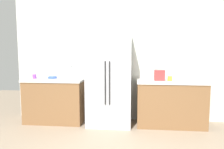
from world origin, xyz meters
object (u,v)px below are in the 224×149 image
Objects in this scene: rice_cooker at (184,73)px; refrigerator at (109,80)px; bottle_a at (72,74)px; cup_a at (34,76)px; toaster at (159,75)px; cup_b at (170,79)px; bowl_a at (52,77)px.

refrigerator is at bearing -177.51° from rice_cooker.
rice_cooker is 2.24m from bottle_a.
refrigerator is 0.79m from bottle_a.
toaster is at bearing 0.11° from cup_a.
bottle_a is (-2.24, -0.03, -0.05)m from rice_cooker.
refrigerator is 1.47m from rice_cooker.
cup_a is at bearing 178.18° from refrigerator.
refrigerator reaches higher than cup_b.
toaster is at bearing -1.69° from bowl_a.
cup_a is (-1.59, 0.05, 0.05)m from refrigerator.
toaster is 2.57m from cup_a.
cup_b is 0.51× the size of bowl_a.
bottle_a is at bearing -179.16° from rice_cooker.
cup_b is (1.18, 0.01, 0.05)m from refrigerator.
toaster is 0.63× the size of rice_cooker.
toaster is at bearing 166.95° from cup_b.
bowl_a is (0.36, 0.07, -0.02)m from cup_a.
cup_a is at bearing -179.75° from rice_cooker.
refrigerator is 1.59m from cup_a.
toaster is 0.47m from rice_cooker.
bottle_a is 2.87× the size of cup_b.
cup_b is at bearing -0.85° from cup_a.
toaster is 1.77m from bottle_a.
toaster reaches higher than cup_b.
cup_b is at bearing -13.05° from toaster.
toaster reaches higher than bowl_a.
cup_b is (1.96, -0.02, -0.06)m from bottle_a.
rice_cooker reaches higher than bottle_a.
cup_a is (-2.57, -0.00, -0.06)m from toaster.
toaster is at bearing 0.79° from bottle_a.
cup_a is 0.52× the size of bowl_a.
toaster is 0.78× the size of bottle_a.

